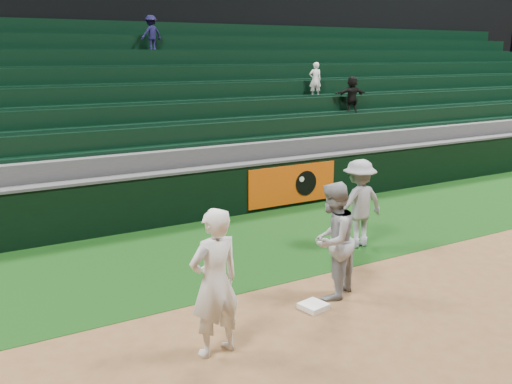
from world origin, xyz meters
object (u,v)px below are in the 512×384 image
at_px(first_baseman, 215,283).
at_px(baserunner, 332,241).
at_px(base_coach, 359,203).
at_px(first_base, 313,306).

relative_size(first_baseman, baserunner, 1.04).
bearing_deg(base_coach, first_base, 38.33).
distance_m(first_baseman, baserunner, 2.53).
xyz_separation_m(first_base, first_baseman, (-1.91, -0.43, 0.95)).
bearing_deg(first_baseman, baserunner, -171.26).
bearing_deg(first_baseman, first_base, -174.06).
height_order(first_baseman, base_coach, first_baseman).
relative_size(first_base, first_baseman, 0.19).
height_order(baserunner, base_coach, baserunner).
distance_m(first_base, baserunner, 1.08).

